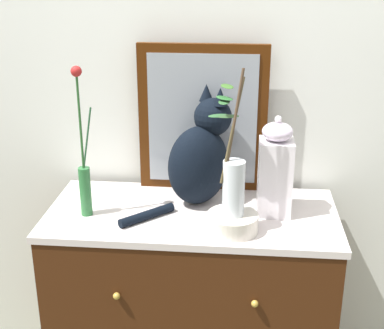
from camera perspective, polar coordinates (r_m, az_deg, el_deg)
wall_back at (r=2.12m, az=0.81°, el=8.40°), size 4.40×0.08×2.60m
sideboard at (r=2.19m, az=-0.00°, el=-15.68°), size 1.03×0.50×0.91m
mirror_leaning at (r=2.05m, az=1.11°, el=4.79°), size 0.48×0.03×0.56m
cat_sitting at (r=1.96m, az=0.87°, el=0.82°), size 0.40×0.39×0.43m
vase_slim_green at (r=1.90m, az=-11.21°, el=-0.82°), size 0.06×0.04×0.53m
bowl_porcelain at (r=1.81m, az=4.25°, el=-6.06°), size 0.17×0.17×0.06m
vase_glass_clear at (r=1.75m, az=4.30°, el=-1.60°), size 0.13×0.12×0.48m
jar_lidded_porcelain at (r=1.90m, az=8.70°, el=-0.59°), size 0.12×0.12×0.36m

